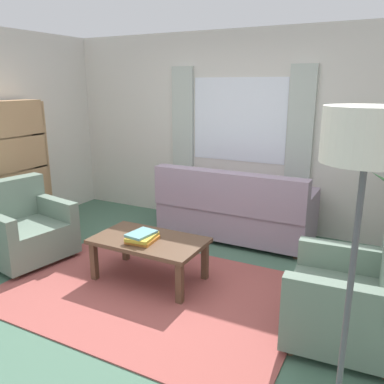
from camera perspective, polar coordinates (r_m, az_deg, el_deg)
name	(u,v)px	position (r m, az deg, el deg)	size (l,w,h in m)	color
ground_plane	(151,292)	(3.91, -5.90, -14.10)	(6.24, 6.24, 0.00)	#476B56
wall_back	(240,131)	(5.47, 6.91, 8.73)	(5.32, 0.12, 2.60)	silver
window_with_curtains	(238,120)	(5.38, 6.64, 10.24)	(1.98, 0.07, 1.40)	white
area_rug	(151,291)	(3.91, -5.90, -14.02)	(2.77, 1.96, 0.01)	#9E4C47
couch	(234,211)	(5.01, 6.11, -2.77)	(1.90, 0.82, 0.92)	#998499
armchair_left	(23,229)	(4.82, -23.16, -4.88)	(0.95, 0.97, 0.88)	slate
armchair_right	(353,299)	(3.30, 22.16, -14.12)	(0.87, 0.89, 0.88)	slate
coffee_table	(149,244)	(3.97, -6.20, -7.50)	(1.10, 0.64, 0.44)	brown
book_stack_on_table	(142,237)	(3.89, -7.21, -6.46)	(0.27, 0.32, 0.09)	orange
bookshelf	(16,176)	(5.52, -23.99, 2.08)	(0.30, 0.94, 1.72)	#A87F56
standing_lamp	(364,166)	(1.86, 23.58, 3.47)	(0.38, 0.38, 1.83)	#4C4C51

